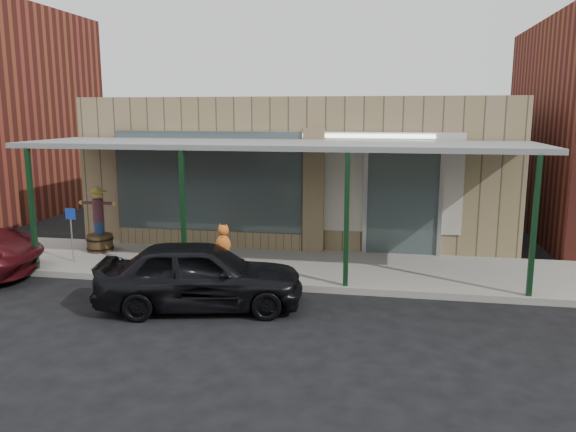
% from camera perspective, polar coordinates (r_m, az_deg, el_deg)
% --- Properties ---
extents(ground, '(120.00, 120.00, 0.00)m').
position_cam_1_polar(ground, '(10.49, -5.18, -10.80)').
color(ground, black).
rests_on(ground, ground).
extents(sidewalk, '(40.00, 3.20, 0.15)m').
position_cam_1_polar(sidewalk, '(13.78, -1.17, -5.17)').
color(sidewalk, gray).
rests_on(sidewalk, ground).
extents(storefront, '(12.00, 6.25, 4.20)m').
position_cam_1_polar(storefront, '(17.84, 1.74, 5.03)').
color(storefront, '#8D7456').
rests_on(storefront, ground).
extents(awning, '(12.00, 3.00, 3.04)m').
position_cam_1_polar(awning, '(13.25, -1.26, 7.09)').
color(awning, slate).
rests_on(awning, ground).
extents(block_buildings_near, '(61.00, 8.00, 8.00)m').
position_cam_1_polar(block_buildings_near, '(18.61, 8.48, 10.31)').
color(block_buildings_near, maroon).
rests_on(block_buildings_near, ground).
extents(barrel_scarecrow, '(1.04, 0.84, 1.75)m').
position_cam_1_polar(barrel_scarecrow, '(15.69, -18.63, -1.29)').
color(barrel_scarecrow, '#513820').
rests_on(barrel_scarecrow, sidewalk).
extents(barrel_pumpkin, '(0.71, 0.71, 0.68)m').
position_cam_1_polar(barrel_pumpkin, '(13.65, -10.44, -4.13)').
color(barrel_pumpkin, '#513820').
rests_on(barrel_pumpkin, sidewalk).
extents(handicap_sign, '(0.28, 0.05, 1.34)m').
position_cam_1_polar(handicap_sign, '(14.76, -21.16, -1.09)').
color(handicap_sign, gray).
rests_on(handicap_sign, sidewalk).
extents(parked_sedan, '(4.23, 2.40, 1.54)m').
position_cam_1_polar(parked_sedan, '(11.13, -8.86, -5.91)').
color(parked_sedan, black).
rests_on(parked_sedan, ground).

